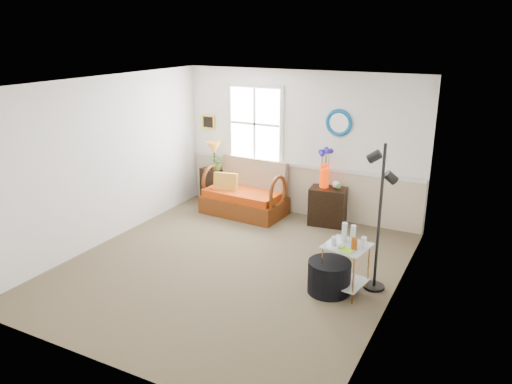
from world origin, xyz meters
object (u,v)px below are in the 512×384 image
at_px(side_table, 345,269).
at_px(ottoman, 329,277).
at_px(floor_lamp, 379,219).
at_px(cabinet, 328,206).
at_px(loveseat, 244,189).
at_px(lamp_stand, 214,185).

height_order(side_table, ottoman, side_table).
bearing_deg(side_table, floor_lamp, 41.42).
bearing_deg(cabinet, ottoman, -77.59).
xyz_separation_m(loveseat, ottoman, (2.37, -2.04, -0.27)).
height_order(loveseat, side_table, loveseat).
xyz_separation_m(cabinet, ottoman, (0.82, -2.24, -0.12)).
relative_size(cabinet, ottoman, 1.19).
height_order(cabinet, side_table, same).
bearing_deg(cabinet, side_table, -72.68).
bearing_deg(lamp_stand, loveseat, -19.51).
bearing_deg(loveseat, side_table, -34.11).
relative_size(cabinet, side_table, 1.00).
relative_size(loveseat, ottoman, 2.67).
bearing_deg(side_table, cabinet, 115.05).
distance_m(loveseat, cabinet, 1.57).
xyz_separation_m(cabinet, floor_lamp, (1.32, -1.86, 0.64)).
distance_m(cabinet, side_table, 2.37).
bearing_deg(side_table, ottoman, -151.86).
bearing_deg(floor_lamp, lamp_stand, 150.91).
xyz_separation_m(loveseat, cabinet, (1.55, 0.20, -0.15)).
bearing_deg(ottoman, side_table, 28.14).
bearing_deg(loveseat, floor_lamp, -26.89).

